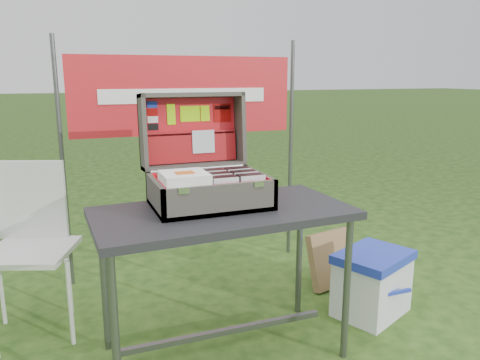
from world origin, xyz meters
name	(u,v)px	position (x,y,z in m)	size (l,w,h in m)	color
ground	(240,340)	(0.00, 0.00, 0.00)	(80.00, 80.00, 0.00)	#203E13
table	(224,283)	(-0.12, -0.08, 0.40)	(1.27, 0.63, 0.79)	black
table_top	(223,213)	(-0.12, -0.08, 0.77)	(1.27, 0.63, 0.04)	black
table_leg_fl	(115,333)	(-0.69, -0.34, 0.38)	(0.04, 0.04, 0.75)	#59595B
table_leg_fr	(347,290)	(0.45, -0.34, 0.38)	(0.04, 0.04, 0.75)	#59595B
table_leg_bl	(104,284)	(-0.69, 0.18, 0.38)	(0.04, 0.04, 0.75)	#59595B
table_leg_br	(299,255)	(0.45, 0.18, 0.38)	(0.04, 0.04, 0.75)	#59595B
table_brace	(224,332)	(-0.12, -0.08, 0.12)	(1.12, 0.03, 0.03)	#59595B
suitcase	(206,150)	(-0.16, 0.07, 1.07)	(0.57, 0.57, 0.56)	#635F54
suitcase_base_bottom	(210,204)	(-0.16, 0.01, 0.80)	(0.57, 0.41, 0.02)	#635F54
suitcase_base_wall_front	(222,200)	(-0.16, -0.18, 0.87)	(0.57, 0.02, 0.15)	#635F54
suitcase_base_wall_back	(199,183)	(-0.16, 0.20, 0.87)	(0.57, 0.02, 0.15)	#635F54
suitcase_base_wall_left	(155,196)	(-0.44, 0.01, 0.87)	(0.02, 0.41, 0.15)	#635F54
suitcase_base_wall_right	(260,187)	(0.11, 0.01, 0.87)	(0.02, 0.41, 0.15)	#635F54
suitcase_liner_floor	(210,201)	(-0.16, 0.01, 0.82)	(0.53, 0.36, 0.01)	red
suitcase_latch_left	(184,191)	(-0.34, -0.19, 0.93)	(0.05, 0.01, 0.03)	silver
suitcase_latch_right	(259,184)	(0.02, -0.19, 0.93)	(0.05, 0.01, 0.03)	silver
suitcase_hinge	(198,169)	(-0.16, 0.21, 0.94)	(0.02, 0.02, 0.52)	silver
suitcase_lid_back	(190,130)	(-0.16, 0.37, 1.14)	(0.57, 0.41, 0.02)	#635F54
suitcase_lid_rim_far	(191,95)	(-0.16, 0.32, 1.34)	(0.57, 0.02, 0.15)	#635F54
suitcase_lid_rim_near	(194,165)	(-0.16, 0.29, 0.95)	(0.57, 0.02, 0.15)	#635F54
suitcase_lid_rim_left	(143,133)	(-0.44, 0.31, 1.14)	(0.02, 0.41, 0.15)	#635F54
suitcase_lid_rim_right	(240,129)	(0.11, 0.31, 1.14)	(0.02, 0.41, 0.15)	#635F54
suitcase_lid_liner	(191,130)	(-0.16, 0.36, 1.14)	(0.52, 0.36, 0.01)	red
suitcase_liner_wall_front	(221,197)	(-0.16, -0.17, 0.88)	(0.53, 0.01, 0.13)	red
suitcase_liner_wall_back	(200,182)	(-0.16, 0.19, 0.88)	(0.53, 0.01, 0.13)	red
suitcase_liner_wall_left	(158,193)	(-0.42, 0.01, 0.88)	(0.01, 0.36, 0.13)	red
suitcase_liner_wall_right	(257,185)	(0.10, 0.01, 0.88)	(0.01, 0.36, 0.13)	red
suitcase_lid_pocket	(192,147)	(-0.16, 0.33, 1.05)	(0.51, 0.16, 0.03)	maroon
suitcase_pocket_edge	(192,133)	(-0.16, 0.33, 1.13)	(0.50, 0.02, 0.02)	maroon
suitcase_pocket_cd	(203,142)	(-0.10, 0.32, 1.08)	(0.13, 0.13, 0.01)	silver
lid_sticker_cc_a	(152,105)	(-0.37, 0.36, 1.29)	(0.06, 0.03, 0.00)	#1933B2
lid_sticker_cc_b	(152,112)	(-0.37, 0.36, 1.25)	(0.06, 0.03, 0.00)	#A00604
lid_sticker_cc_c	(153,120)	(-0.37, 0.36, 1.21)	(0.06, 0.03, 0.00)	white
lid_sticker_cc_d	(153,127)	(-0.37, 0.35, 1.17)	(0.06, 0.03, 0.00)	black
lid_card_neon_tall	(171,114)	(-0.27, 0.36, 1.23)	(0.05, 0.11, 0.00)	#A0EA01
lid_card_neon_main	(190,114)	(-0.16, 0.36, 1.23)	(0.11, 0.09, 0.00)	#A0EA01
lid_card_neon_small	(205,113)	(-0.07, 0.36, 1.23)	(0.05, 0.09, 0.00)	#A0EA01
lid_sticker_band	(222,113)	(0.03, 0.36, 1.23)	(0.10, 0.10, 0.00)	#A00604
lid_sticker_band_bar	(222,108)	(0.03, 0.36, 1.26)	(0.09, 0.02, 0.00)	black
cd_left_0	(226,193)	(-0.12, -0.15, 0.89)	(0.13, 0.01, 0.15)	silver
cd_left_1	(225,192)	(-0.12, -0.12, 0.89)	(0.13, 0.01, 0.15)	black
cd_left_2	(223,191)	(-0.12, -0.10, 0.89)	(0.13, 0.01, 0.15)	black
cd_left_3	(222,190)	(-0.12, -0.08, 0.89)	(0.13, 0.01, 0.15)	black
cd_left_4	(220,189)	(-0.12, -0.06, 0.89)	(0.13, 0.01, 0.15)	silver
cd_left_5	(219,188)	(-0.12, -0.03, 0.89)	(0.13, 0.01, 0.15)	black
cd_left_6	(218,187)	(-0.12, -0.01, 0.89)	(0.13, 0.01, 0.15)	black
cd_left_7	(216,186)	(-0.12, 0.01, 0.89)	(0.13, 0.01, 0.15)	black
cd_left_8	(215,185)	(-0.12, 0.03, 0.89)	(0.13, 0.01, 0.15)	silver
cd_left_9	(214,184)	(-0.12, 0.06, 0.89)	(0.13, 0.01, 0.15)	black
cd_left_10	(212,183)	(-0.12, 0.08, 0.89)	(0.13, 0.01, 0.15)	black
cd_left_11	(211,182)	(-0.12, 0.10, 0.89)	(0.13, 0.01, 0.15)	black
cd_right_0	(253,190)	(0.01, -0.15, 0.89)	(0.13, 0.01, 0.15)	silver
cd_right_1	(251,189)	(0.01, -0.12, 0.89)	(0.13, 0.01, 0.15)	black
cd_right_2	(250,188)	(0.01, -0.10, 0.89)	(0.13, 0.01, 0.15)	black
cd_right_3	(248,187)	(0.01, -0.08, 0.89)	(0.13, 0.01, 0.15)	black
cd_right_4	(246,186)	(0.01, -0.06, 0.89)	(0.13, 0.01, 0.15)	silver
cd_right_5	(245,185)	(0.01, -0.03, 0.89)	(0.13, 0.01, 0.15)	black
cd_right_6	(243,185)	(0.01, -0.01, 0.89)	(0.13, 0.01, 0.15)	black
cd_right_7	(242,184)	(0.01, 0.01, 0.89)	(0.13, 0.01, 0.15)	black
cd_right_8	(240,183)	(0.01, 0.03, 0.89)	(0.13, 0.01, 0.15)	silver
cd_right_9	(239,182)	(0.01, 0.06, 0.89)	(0.13, 0.01, 0.15)	black
cd_right_10	(237,181)	(0.01, 0.08, 0.89)	(0.13, 0.01, 0.15)	black
cd_right_11	(236,180)	(0.01, 0.10, 0.89)	(0.13, 0.01, 0.15)	black
songbook_0	(184,181)	(-0.31, -0.07, 0.95)	(0.21, 0.21, 0.01)	white
songbook_1	(184,180)	(-0.31, -0.07, 0.95)	(0.21, 0.21, 0.01)	white
songbook_2	(184,179)	(-0.31, -0.07, 0.96)	(0.21, 0.21, 0.01)	white
songbook_3	(184,178)	(-0.31, -0.07, 0.96)	(0.21, 0.21, 0.01)	white
songbook_4	(184,177)	(-0.31, -0.07, 0.97)	(0.21, 0.21, 0.01)	white
songbook_5	(184,176)	(-0.31, -0.07, 0.97)	(0.21, 0.21, 0.01)	white
songbook_6	(184,175)	(-0.31, -0.07, 0.98)	(0.21, 0.21, 0.01)	white
songbook_7	(184,174)	(-0.31, -0.07, 0.98)	(0.21, 0.21, 0.01)	white
songbook_8	(184,173)	(-0.31, -0.07, 0.99)	(0.21, 0.21, 0.01)	white
songbook_graphic	(185,173)	(-0.31, -0.08, 0.99)	(0.09, 0.07, 0.00)	#D85919
cooler	(372,283)	(0.87, 0.00, 0.20)	(0.45, 0.34, 0.40)	white
cooler_body	(372,287)	(0.87, 0.00, 0.17)	(0.43, 0.32, 0.34)	white
cooler_lid	(374,257)	(0.87, 0.00, 0.37)	(0.45, 0.34, 0.05)	#2438BE
cooler_handle	(392,293)	(0.87, -0.18, 0.21)	(0.27, 0.02, 0.02)	#2438BE
chair	(30,254)	(-1.05, 0.48, 0.48)	(0.44, 0.48, 0.97)	silver
chair_seat	(30,252)	(-1.05, 0.48, 0.49)	(0.44, 0.44, 0.03)	silver
chair_backrest	(28,200)	(-1.05, 0.69, 0.74)	(0.44, 0.03, 0.46)	silver
chair_leg_fr	(70,302)	(-0.87, 0.29, 0.25)	(0.02, 0.02, 0.49)	silver
chair_leg_bl	(1,285)	(-1.24, 0.67, 0.25)	(0.02, 0.02, 0.49)	silver
chair_leg_br	(69,275)	(-0.87, 0.67, 0.25)	(0.02, 0.02, 0.49)	silver
chair_upright_right	(62,199)	(-0.87, 0.69, 0.72)	(0.02, 0.02, 0.46)	silver
cardboard_box	(332,259)	(0.85, 0.43, 0.19)	(0.37, 0.06, 0.39)	#9F7749
banner_post_left	(63,166)	(-0.85, 1.10, 0.85)	(0.03, 0.03, 1.70)	#59595B
banner_post_right	(291,151)	(0.85, 1.10, 0.85)	(0.03, 0.03, 1.70)	#59595B
banner	(185,96)	(0.00, 1.09, 1.30)	(1.60, 0.01, 0.55)	red
banner_text	(186,96)	(0.00, 1.08, 1.30)	(1.20, 0.00, 0.10)	white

